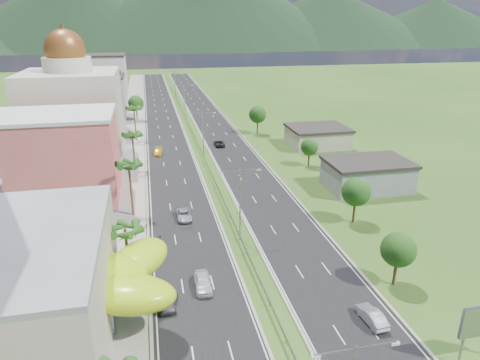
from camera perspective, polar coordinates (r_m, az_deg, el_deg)
ground at (r=55.19m, az=2.25°, el=-12.81°), size 500.00×500.00×0.00m
road_left at (r=138.01m, az=-10.19°, el=7.54°), size 11.00×260.00×0.04m
road_right at (r=139.29m, az=-3.97°, el=7.94°), size 11.00×260.00×0.04m
sidewalk_left at (r=138.03m, az=-14.16°, el=7.26°), size 7.00×260.00×0.12m
median_guardrail at (r=120.87m, az=-6.25°, el=6.20°), size 0.10×216.06×0.76m
streetlight_median_b at (r=60.61m, az=-0.00°, el=-2.35°), size 6.04×0.25×11.00m
streetlight_median_c at (r=98.18m, az=-4.97°, el=6.58°), size 6.04×0.25×11.00m
streetlight_median_d at (r=142.04m, az=-7.39°, el=10.83°), size 6.04×0.25×11.00m
streetlight_median_e at (r=186.44m, az=-8.69°, el=13.06°), size 6.04×0.25×11.00m
lime_canopy at (r=48.54m, az=-20.49°, el=-12.40°), size 18.00×15.00×7.40m
pink_shophouse at (r=81.53m, az=-23.14°, el=2.60°), size 20.00×15.00×15.00m
domed_building at (r=102.65m, az=-21.29°, el=8.51°), size 20.00×20.00×28.70m
midrise_grey at (r=127.47m, az=-19.10°, el=9.35°), size 16.00×15.00×16.00m
midrise_beige at (r=149.27m, az=-18.18°, el=10.37°), size 16.00×15.00×13.00m
midrise_white at (r=171.58m, az=-17.60°, el=12.49°), size 16.00×15.00×18.00m
shed_near at (r=84.84m, az=16.58°, el=0.51°), size 15.00×10.00×5.00m
shed_far at (r=111.59m, az=10.28°, el=5.62°), size 14.00×12.00×4.40m
palm_tree_b at (r=52.20m, az=-15.05°, el=-6.70°), size 3.60×3.60×8.10m
palm_tree_c at (r=70.16m, az=-14.61°, el=1.73°), size 3.60×3.60×9.60m
palm_tree_d at (r=92.50m, az=-14.17°, el=5.66°), size 3.60×3.60×8.60m
palm_tree_e at (r=116.73m, az=-13.96°, el=9.08°), size 3.60×3.60×9.40m
leafy_tree_lfar at (r=141.80m, az=-13.70°, el=9.93°), size 4.90×4.90×8.05m
leafy_tree_ra at (r=54.69m, az=20.36°, el=-8.73°), size 4.20×4.20×6.90m
leafy_tree_rb at (r=69.15m, az=15.22°, el=-1.55°), size 4.55×4.55×7.47m
leafy_tree_rc at (r=94.70m, az=9.25°, el=4.37°), size 3.85×3.85×6.33m
leafy_tree_rd at (r=120.94m, az=2.36°, el=8.73°), size 4.90×4.90×8.05m
mountain_ridge at (r=500.67m, az=-4.10°, el=17.04°), size 860.00×140.00×90.00m
car_white_near_left at (r=52.87m, az=-4.97°, el=-13.44°), size 2.03×4.81×1.62m
car_dark_left at (r=50.88m, az=-10.00°, el=-15.25°), size 2.31×5.06×1.61m
car_silver_mid_left at (r=70.09m, az=-7.50°, el=-4.64°), size 2.32×4.89×1.35m
car_yellow_far_left at (r=104.56m, az=-10.88°, el=3.73°), size 2.27×4.85×1.37m
car_silver_right at (r=49.78m, az=17.12°, el=-16.93°), size 1.89×4.65×1.50m
car_dark_far_right at (r=110.02m, az=-2.79°, el=4.92°), size 2.38×5.03×1.39m
motorcycle at (r=64.12m, az=-10.62°, el=-7.43°), size 0.68×1.90×1.20m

